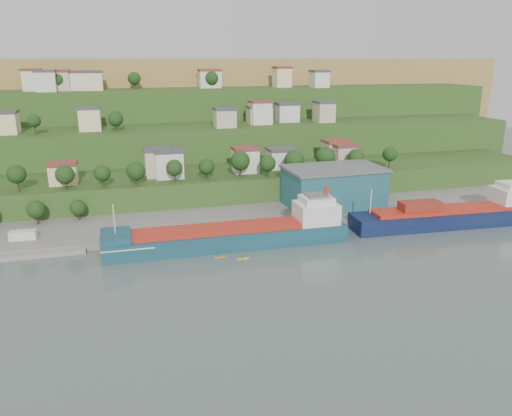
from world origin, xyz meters
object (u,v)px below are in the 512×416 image
object	(u,v)px
warehouse	(333,186)
caravan	(23,236)
cargo_ship_near	(236,236)
cargo_ship_far	(455,216)
kayak_orange	(220,257)

from	to	relation	value
warehouse	caravan	size ratio (longest dim) A/B	4.69
cargo_ship_near	warehouse	size ratio (longest dim) A/B	2.05
caravan	warehouse	bearing A→B (deg)	8.48
cargo_ship_near	warehouse	world-z (taller)	cargo_ship_near
cargo_ship_far	kayak_orange	distance (m)	73.79
cargo_ship_far	warehouse	distance (m)	37.90
cargo_ship_near	warehouse	xyz separation A→B (m)	(37.68, 22.03, 5.77)
kayak_orange	caravan	bearing A→B (deg)	145.01
cargo_ship_near	kayak_orange	world-z (taller)	cargo_ship_near
cargo_ship_near	caravan	size ratio (longest dim) A/B	9.59
warehouse	cargo_ship_near	bearing A→B (deg)	-151.83
caravan	cargo_ship_near	bearing A→B (deg)	-10.99
warehouse	kayak_orange	size ratio (longest dim) A/B	9.59
cargo_ship_near	kayak_orange	bearing A→B (deg)	-128.53
cargo_ship_far	warehouse	bearing A→B (deg)	146.15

